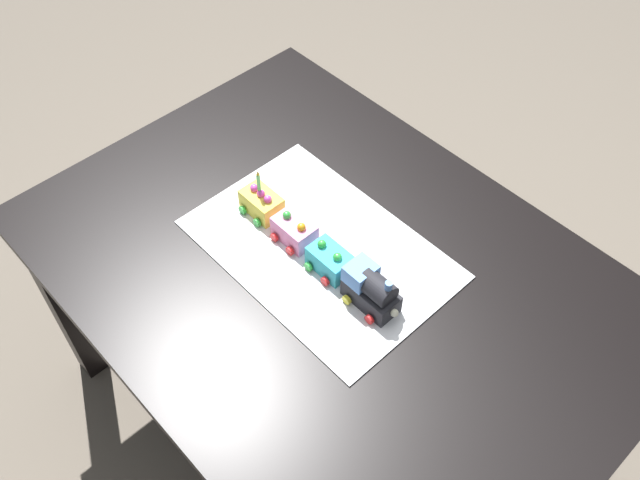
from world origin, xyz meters
name	(u,v)px	position (x,y,z in m)	size (l,w,h in m)	color
ground_plane	(327,412)	(0.00, 0.00, 0.00)	(8.00, 8.00, 0.00)	#6B6054
dining_table	(330,296)	(0.00, 0.00, 0.63)	(1.40, 1.00, 0.74)	black
cake_board	(320,249)	(0.06, -0.02, 0.74)	(0.60, 0.40, 0.00)	silver
cake_locomotive	(370,290)	(-0.13, 0.00, 0.79)	(0.14, 0.08, 0.12)	#232328
cake_car_tanker_turquoise	(328,260)	(0.00, 0.00, 0.77)	(0.10, 0.08, 0.07)	#38B7C6
cake_car_flatbed_bubblegum	(293,231)	(0.12, 0.00, 0.77)	(0.10, 0.08, 0.07)	pink
cake_car_gondola_lemon	(261,204)	(0.24, 0.00, 0.77)	(0.10, 0.08, 0.07)	#F4E04C
birthday_candle	(257,182)	(0.24, 0.00, 0.85)	(0.01, 0.01, 0.06)	#66D872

